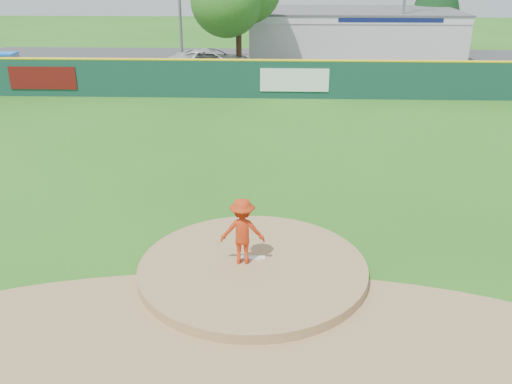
{
  "coord_description": "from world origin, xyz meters",
  "views": [
    {
      "loc": [
        0.55,
        -11.92,
        7.16
      ],
      "look_at": [
        0.0,
        2.0,
        1.3
      ],
      "focal_mm": 40.0,
      "sensor_mm": 36.0,
      "label": 1
    }
  ],
  "objects_px": {
    "van": "(212,61)",
    "pool_building_grp": "(352,33)",
    "playground_slide": "(8,67)",
    "pitcher": "(242,231)"
  },
  "relations": [
    {
      "from": "van",
      "to": "pool_building_grp",
      "type": "distance_m",
      "value": 12.24
    },
    {
      "from": "pitcher",
      "to": "playground_slide",
      "type": "height_order",
      "value": "pitcher"
    },
    {
      "from": "pool_building_grp",
      "to": "playground_slide",
      "type": "distance_m",
      "value": 23.96
    },
    {
      "from": "pool_building_grp",
      "to": "playground_slide",
      "type": "height_order",
      "value": "pool_building_grp"
    },
    {
      "from": "pool_building_grp",
      "to": "playground_slide",
      "type": "xyz_separation_m",
      "value": [
        -21.66,
        -10.22,
        -0.81
      ]
    },
    {
      "from": "van",
      "to": "pool_building_grp",
      "type": "height_order",
      "value": "pool_building_grp"
    },
    {
      "from": "van",
      "to": "playground_slide",
      "type": "height_order",
      "value": "playground_slide"
    },
    {
      "from": "playground_slide",
      "to": "van",
      "type": "bearing_deg",
      "value": 13.11
    },
    {
      "from": "van",
      "to": "pool_building_grp",
      "type": "xyz_separation_m",
      "value": [
        9.68,
        7.43,
        0.88
      ]
    },
    {
      "from": "van",
      "to": "pool_building_grp",
      "type": "bearing_deg",
      "value": -50.5
    }
  ]
}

